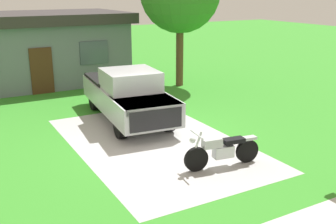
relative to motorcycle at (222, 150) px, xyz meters
name	(u,v)px	position (x,y,z in m)	size (l,w,h in m)	color
ground_plane	(155,143)	(-0.76, 2.42, -0.47)	(80.00, 80.00, 0.00)	#378F29
driveway_pad	(155,143)	(-0.76, 2.42, -0.47)	(4.76, 7.71, 0.01)	#B1B1B1
motorcycle	(222,150)	(0.00, 0.00, 0.00)	(2.21, 0.70, 1.09)	black
pickup_truck	(127,94)	(-0.50, 5.14, 0.48)	(2.55, 5.79, 1.90)	black
neighbor_house	(29,48)	(-2.33, 13.03, 1.32)	(9.60, 5.60, 3.50)	slate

